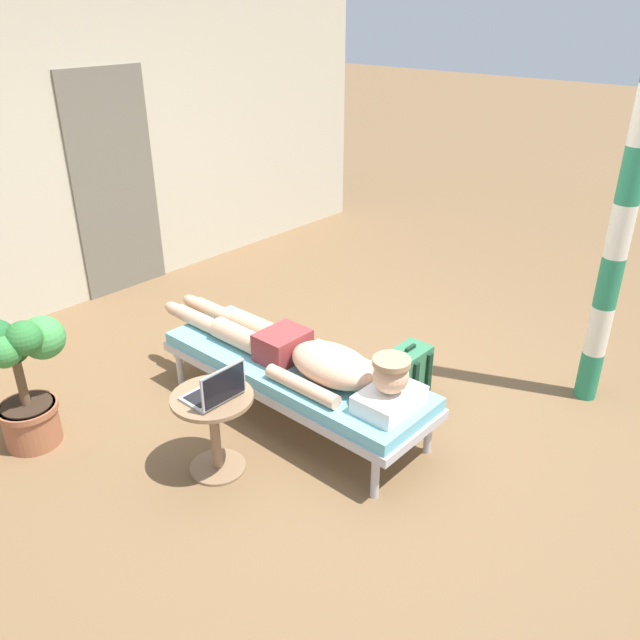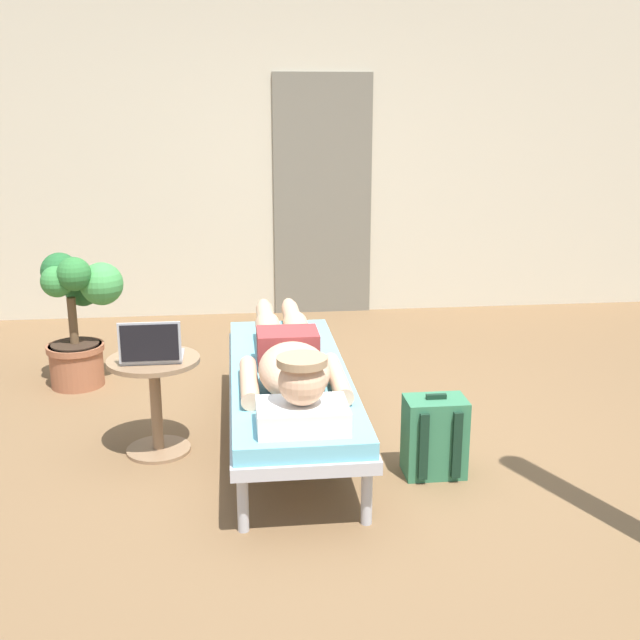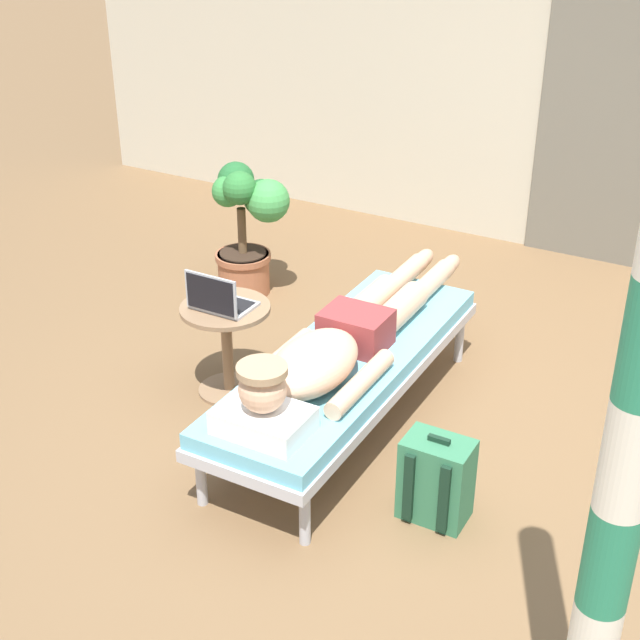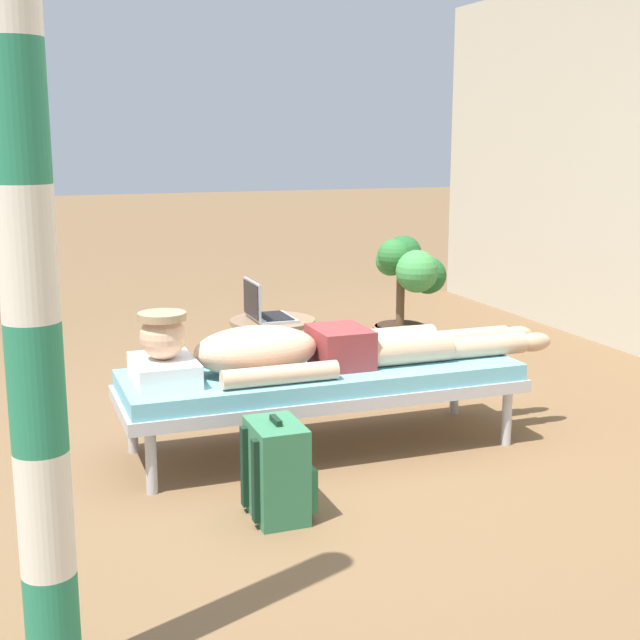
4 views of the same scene
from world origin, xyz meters
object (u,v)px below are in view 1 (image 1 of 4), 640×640
laptop (217,391)px  backpack (408,375)px  lounge_chair (294,372)px  person_reclining (305,355)px  side_table (214,420)px  porch_post (620,231)px  potted_plant (23,371)px

laptop → backpack: laptop is taller
backpack → lounge_chair: bearing=146.9°
lounge_chair → person_reclining: (0.00, -0.10, 0.17)m
side_table → backpack: (1.39, -0.42, -0.16)m
person_reclining → porch_post: (1.57, -1.28, 0.72)m
person_reclining → side_table: size_ratio=4.15×
person_reclining → side_table: (-0.71, 0.07, -0.16)m
lounge_chair → porch_post: (1.57, -1.38, 0.89)m
potted_plant → backpack: bearing=-37.7°
backpack → porch_post: bearing=-46.8°
person_reclining → lounge_chair: bearing=90.0°
lounge_chair → laptop: laptop is taller
porch_post → potted_plant: bearing=139.2°
person_reclining → backpack: bearing=-26.6°
laptop → porch_post: bearing=-29.8°
backpack → porch_post: (0.88, -0.94, 1.04)m
person_reclining → laptop: bearing=178.4°
person_reclining → porch_post: porch_post is taller
lounge_chair → potted_plant: potted_plant is taller
lounge_chair → potted_plant: bearing=140.1°
laptop → potted_plant: potted_plant is taller
person_reclining → potted_plant: size_ratio=2.47×
laptop → backpack: (1.39, -0.36, -0.39)m
side_table → laptop: bearing=-90.0°
porch_post → side_table: bearing=149.3°
lounge_chair → side_table: bearing=-177.3°
person_reclining → backpack: 0.83m
side_table → porch_post: (2.28, -1.35, 0.88)m
laptop → potted_plant: bearing=116.5°
laptop → potted_plant: size_ratio=0.35×
person_reclining → backpack: size_ratio=5.12×
backpack → side_table: bearing=163.4°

